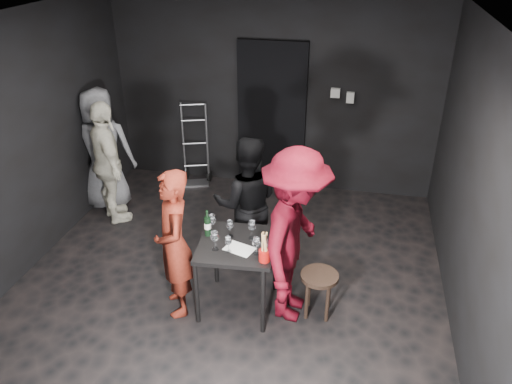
% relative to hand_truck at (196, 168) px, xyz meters
% --- Properties ---
extents(floor, '(4.50, 5.00, 0.02)m').
position_rel_hand_truck_xyz_m(floor, '(1.11, -2.28, -0.22)').
color(floor, black).
rests_on(floor, ground).
extents(ceiling, '(4.50, 5.00, 0.02)m').
position_rel_hand_truck_xyz_m(ceiling, '(1.11, -2.28, 2.48)').
color(ceiling, silver).
rests_on(ceiling, ground).
extents(wall_back, '(4.50, 0.04, 2.70)m').
position_rel_hand_truck_xyz_m(wall_back, '(1.11, 0.22, 1.13)').
color(wall_back, black).
rests_on(wall_back, ground).
extents(wall_front, '(4.50, 0.04, 2.70)m').
position_rel_hand_truck_xyz_m(wall_front, '(1.11, -4.78, 1.13)').
color(wall_front, black).
rests_on(wall_front, ground).
extents(wall_left, '(0.04, 5.00, 2.70)m').
position_rel_hand_truck_xyz_m(wall_left, '(-1.14, -2.28, 1.13)').
color(wall_left, black).
rests_on(wall_left, ground).
extents(wall_right, '(0.04, 5.00, 2.70)m').
position_rel_hand_truck_xyz_m(wall_right, '(3.36, -2.28, 1.13)').
color(wall_right, black).
rests_on(wall_right, ground).
extents(doorway, '(0.95, 0.10, 2.10)m').
position_rel_hand_truck_xyz_m(doorway, '(1.11, 0.16, 0.83)').
color(doorway, black).
rests_on(doorway, ground).
extents(wallbox_upper, '(0.12, 0.06, 0.12)m').
position_rel_hand_truck_xyz_m(wallbox_upper, '(1.96, 0.17, 1.23)').
color(wallbox_upper, '#B7B7B2').
rests_on(wallbox_upper, wall_back).
extents(wallbox_lower, '(0.10, 0.06, 0.14)m').
position_rel_hand_truck_xyz_m(wallbox_lower, '(2.16, 0.17, 1.18)').
color(wallbox_lower, '#B7B7B2').
rests_on(wallbox_lower, wall_back).
extents(hand_truck, '(0.40, 0.34, 1.21)m').
position_rel_hand_truck_xyz_m(hand_truck, '(0.00, 0.00, 0.00)').
color(hand_truck, '#B2B2B7').
rests_on(hand_truck, floor).
extents(tasting_table, '(0.72, 0.72, 0.75)m').
position_rel_hand_truck_xyz_m(tasting_table, '(1.29, -2.54, 0.43)').
color(tasting_table, black).
rests_on(tasting_table, floor).
extents(stool, '(0.37, 0.37, 0.47)m').
position_rel_hand_truck_xyz_m(stool, '(2.08, -2.49, 0.16)').
color(stool, black).
rests_on(stool, floor).
extents(server_red, '(0.58, 0.66, 1.52)m').
position_rel_hand_truck_xyz_m(server_red, '(0.72, -2.70, 0.54)').
color(server_red, maroon).
rests_on(server_red, floor).
extents(woman_black, '(0.83, 0.58, 1.54)m').
position_rel_hand_truck_xyz_m(woman_black, '(1.21, -1.79, 0.55)').
color(woman_black, black).
rests_on(woman_black, floor).
extents(man_maroon, '(0.75, 1.37, 2.04)m').
position_rel_hand_truck_xyz_m(man_maroon, '(1.83, -2.52, 0.80)').
color(man_maroon, '#500611').
rests_on(man_maroon, floor).
extents(bystander_cream, '(1.01, 1.05, 1.69)m').
position_rel_hand_truck_xyz_m(bystander_cream, '(-0.70, -1.25, 0.62)').
color(bystander_cream, silver).
rests_on(bystander_cream, floor).
extents(bystander_grey, '(0.95, 0.65, 1.79)m').
position_rel_hand_truck_xyz_m(bystander_grey, '(-0.94, -0.90, 0.67)').
color(bystander_grey, slate).
rests_on(bystander_grey, floor).
extents(tasting_mat, '(0.31, 0.25, 0.00)m').
position_rel_hand_truck_xyz_m(tasting_mat, '(1.33, -2.64, 0.53)').
color(tasting_mat, white).
rests_on(tasting_mat, tasting_table).
extents(wine_glass_a, '(0.10, 0.10, 0.21)m').
position_rel_hand_truck_xyz_m(wine_glass_a, '(1.11, -2.69, 0.64)').
color(wine_glass_a, white).
rests_on(wine_glass_a, tasting_table).
extents(wine_glass_b, '(0.11, 0.11, 0.22)m').
position_rel_hand_truck_xyz_m(wine_glass_b, '(1.01, -2.42, 0.64)').
color(wine_glass_b, white).
rests_on(wine_glass_b, tasting_table).
extents(wine_glass_c, '(0.09, 0.09, 0.19)m').
position_rel_hand_truck_xyz_m(wine_glass_c, '(1.19, -2.45, 0.62)').
color(wine_glass_c, white).
rests_on(wine_glass_c, tasting_table).
extents(wine_glass_d, '(0.08, 0.08, 0.18)m').
position_rel_hand_truck_xyz_m(wine_glass_d, '(1.25, -2.70, 0.62)').
color(wine_glass_d, white).
rests_on(wine_glass_d, tasting_table).
extents(wine_glass_e, '(0.09, 0.09, 0.19)m').
position_rel_hand_truck_xyz_m(wine_glass_e, '(1.50, -2.68, 0.62)').
color(wine_glass_e, white).
rests_on(wine_glass_e, tasting_table).
extents(wine_glass_f, '(0.11, 0.11, 0.21)m').
position_rel_hand_truck_xyz_m(wine_glass_f, '(1.41, -2.44, 0.64)').
color(wine_glass_f, white).
rests_on(wine_glass_f, tasting_table).
extents(wine_bottle, '(0.07, 0.07, 0.27)m').
position_rel_hand_truck_xyz_m(wine_bottle, '(0.98, -2.47, 0.63)').
color(wine_bottle, black).
rests_on(wine_bottle, tasting_table).
extents(breadstick_cup, '(0.10, 0.10, 0.31)m').
position_rel_hand_truck_xyz_m(breadstick_cup, '(1.60, -2.77, 0.67)').
color(breadstick_cup, '#B6110D').
rests_on(breadstick_cup, tasting_table).
extents(reserved_card, '(0.12, 0.16, 0.11)m').
position_rel_hand_truck_xyz_m(reserved_card, '(1.55, -2.57, 0.58)').
color(reserved_card, white).
rests_on(reserved_card, tasting_table).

